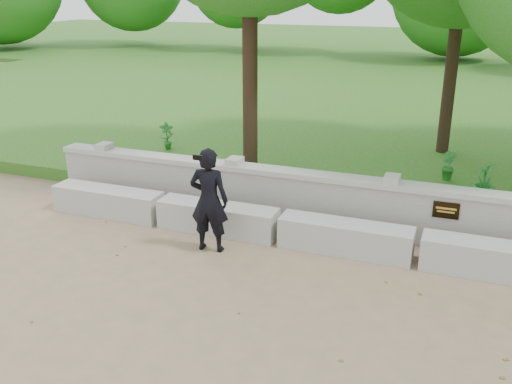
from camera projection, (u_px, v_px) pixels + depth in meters
ground at (396, 338)px, 6.20m from camera, size 80.00×80.00×0.00m
lawn at (458, 100)px, 18.44m from camera, size 40.00×22.00×0.25m
concrete_bench at (417, 248)px, 7.79m from camera, size 11.90×0.45×0.45m
parapet_wall at (424, 214)px, 8.32m from camera, size 12.50×0.35×0.90m
man_main at (209, 200)px, 8.02m from camera, size 0.59×0.54×1.52m
shrub_a at (167, 136)px, 12.33m from camera, size 0.37×0.36×0.59m
shrub_b at (447, 166)px, 10.40m from camera, size 0.34×0.36×0.52m
shrub_d at (484, 182)px, 9.32m from camera, size 0.39×0.42×0.66m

